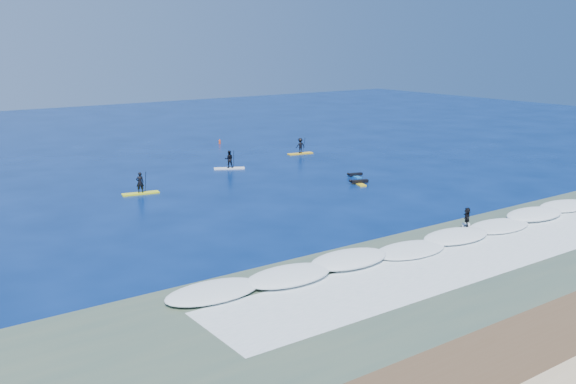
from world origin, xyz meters
TOP-DOWN VIEW (x-y plane):
  - ground at (0.00, 0.00)m, footprint 160.00×160.00m
  - shallow_water at (0.00, -14.00)m, footprint 90.00×13.00m
  - breaking_wave at (0.00, -10.00)m, footprint 40.00×6.00m
  - whitewater at (0.00, -13.00)m, footprint 34.00×5.00m
  - sup_paddler_left at (-9.74, 11.43)m, footprint 2.89×1.22m
  - sup_paddler_center at (0.80, 15.96)m, footprint 2.79×1.91m
  - sup_paddler_right at (10.77, 18.47)m, footprint 2.79×1.08m
  - prone_paddler_near at (6.22, 4.32)m, footprint 1.65×2.17m
  - prone_paddler_far at (7.88, 6.70)m, footprint 1.47×1.92m
  - wave_surfer at (2.83, -9.50)m, footprint 1.72×1.59m
  - marker_buoy at (7.26, 29.09)m, footprint 0.24×0.24m

SIDE VIEW (x-z plane):
  - ground at x=0.00m, z-range 0.00..0.00m
  - breaking_wave at x=0.00m, z-range -0.15..0.15m
  - whitewater at x=0.00m, z-range -0.01..0.01m
  - shallow_water at x=0.00m, z-range 0.00..0.01m
  - prone_paddler_far at x=7.88m, z-range -0.06..0.33m
  - prone_paddler_near at x=6.22m, z-range -0.07..0.37m
  - marker_buoy at x=7.26m, z-range -0.04..0.54m
  - sup_paddler_left at x=-9.74m, z-range -0.37..1.60m
  - sup_paddler_center at x=0.80m, z-range -0.25..1.71m
  - sup_paddler_right at x=10.77m, z-range -0.21..1.70m
  - wave_surfer at x=2.83m, z-range 0.10..1.43m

